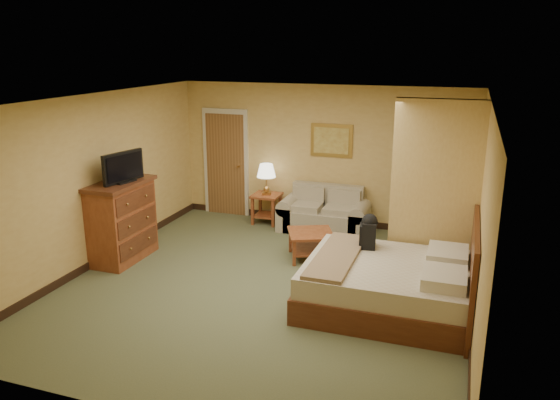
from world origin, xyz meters
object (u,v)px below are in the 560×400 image
at_px(coffee_table, 311,239).
at_px(loveseat, 324,217).
at_px(dresser, 122,221).
at_px(bed, 396,285).

bearing_deg(coffee_table, loveseat, 95.65).
xyz_separation_m(loveseat, coffee_table, (0.14, -1.37, 0.05)).
relative_size(coffee_table, dresser, 0.71).
xyz_separation_m(loveseat, dresser, (-2.64, -2.37, 0.37)).
relative_size(loveseat, bed, 0.73).
relative_size(loveseat, dresser, 1.28).
distance_m(loveseat, coffee_table, 1.38).
distance_m(coffee_table, dresser, 2.97).
height_order(loveseat, dresser, dresser).
relative_size(dresser, bed, 0.57).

